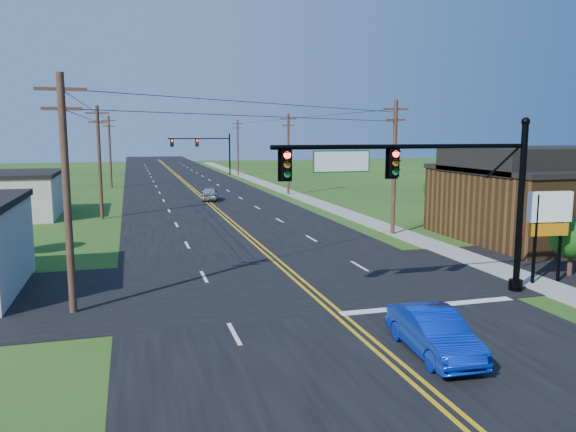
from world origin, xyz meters
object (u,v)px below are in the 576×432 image
object	(u,v)px
stop_sign	(522,234)
blue_car	(434,333)
signal_mast_far	(203,148)
signal_mast_main	(428,185)

from	to	relation	value
stop_sign	blue_car	bearing A→B (deg)	-138.64
blue_car	signal_mast_far	bearing A→B (deg)	91.65
blue_car	signal_mast_main	bearing A→B (deg)	67.07
signal_mast_main	blue_car	size ratio (longest dim) A/B	2.65
signal_mast_far	blue_car	distance (m)	77.57
signal_mast_far	blue_car	size ratio (longest dim) A/B	2.58
stop_sign	signal_mast_far	bearing A→B (deg)	96.09
signal_mast_main	blue_car	world-z (taller)	signal_mast_main
stop_sign	signal_mast_main	bearing A→B (deg)	-151.17
signal_mast_main	signal_mast_far	world-z (taller)	same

